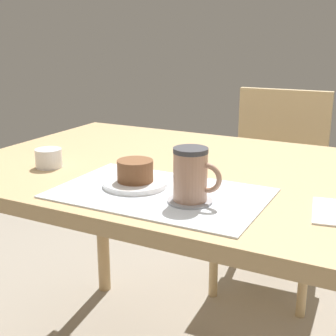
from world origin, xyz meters
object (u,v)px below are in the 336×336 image
object	(u,v)px
dining_table	(200,194)
coffee_mug	(192,174)
pastry_plate	(135,183)
pastry	(135,171)
sugar_bowl	(49,158)
wooden_chair	(275,179)

from	to	relation	value
dining_table	coffee_mug	size ratio (longest dim) A/B	11.37
dining_table	pastry_plate	bearing A→B (deg)	-108.84
dining_table	pastry_plate	xyz separation A→B (m)	(-0.07, -0.21, 0.08)
pastry	sugar_bowl	distance (m)	0.29
wooden_chair	pastry	bearing A→B (deg)	82.21
pastry_plate	pastry	distance (m)	0.03
pastry	sugar_bowl	size ratio (longest dim) A/B	1.19
pastry_plate	coffee_mug	distance (m)	0.17
pastry_plate	sugar_bowl	size ratio (longest dim) A/B	2.15
pastry_plate	coffee_mug	size ratio (longest dim) A/B	1.35
sugar_bowl	pastry_plate	bearing A→B (deg)	-7.67
dining_table	pastry	distance (m)	0.25
dining_table	sugar_bowl	world-z (taller)	sugar_bowl
dining_table	pastry	world-z (taller)	pastry
dining_table	pastry	size ratio (longest dim) A/B	15.30
wooden_chair	pastry_plate	distance (m)	1.02
dining_table	pastry	xyz separation A→B (m)	(-0.07, -0.21, 0.11)
sugar_bowl	dining_table	bearing A→B (deg)	25.39
dining_table	pastry_plate	size ratio (longest dim) A/B	8.45
pastry	coffee_mug	world-z (taller)	coffee_mug
wooden_chair	sugar_bowl	bearing A→B (deg)	65.36
pastry_plate	coffee_mug	world-z (taller)	coffee_mug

